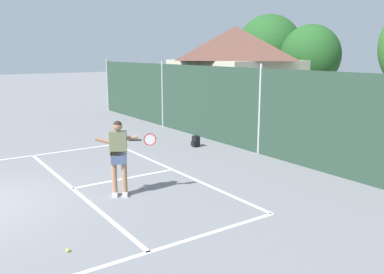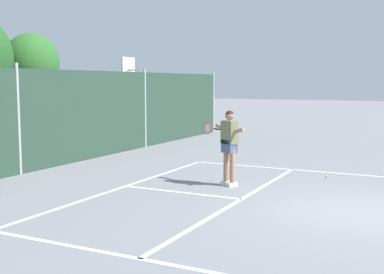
{
  "view_description": "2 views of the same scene",
  "coord_description": "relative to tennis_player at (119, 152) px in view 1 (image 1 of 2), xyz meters",
  "views": [
    {
      "loc": [
        9.88,
        -0.57,
        3.42
      ],
      "look_at": [
        -0.49,
        6.54,
        0.79
      ],
      "focal_mm": 37.76,
      "sensor_mm": 36.0,
      "label": 1
    },
    {
      "loc": [
        -9.94,
        -1.31,
        2.55
      ],
      "look_at": [
        1.92,
        4.64,
        1.07
      ],
      "focal_mm": 46.35,
      "sensor_mm": 36.0,
      "label": 2
    }
  ],
  "objects": [
    {
      "name": "tennis_ball",
      "position": [
        2.09,
        -1.96,
        -1.08
      ],
      "size": [
        0.07,
        0.07,
        0.07
      ],
      "primitive_type": "sphere",
      "color": "#CCE033",
      "rests_on": "ground"
    },
    {
      "name": "chainlink_fence",
      "position": [
        -1.2,
        5.73,
        0.35
      ],
      "size": [
        26.09,
        0.09,
        3.06
      ],
      "color": "#284233",
      "rests_on": "ground"
    },
    {
      "name": "tennis_player",
      "position": [
        0.0,
        0.0,
        0.0
      ],
      "size": [
        0.64,
        1.34,
        1.85
      ],
      "color": "silver",
      "rests_on": "ground"
    },
    {
      "name": "backpack_black",
      "position": [
        -3.27,
        4.52,
        -0.92
      ],
      "size": [
        0.28,
        0.24,
        0.46
      ],
      "color": "black",
      "rests_on": "ground"
    },
    {
      "name": "clubhouse_building",
      "position": [
        -7.62,
        10.05,
        1.35
      ],
      "size": [
        6.18,
        5.31,
        4.75
      ],
      "color": "beige",
      "rests_on": "ground"
    }
  ]
}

